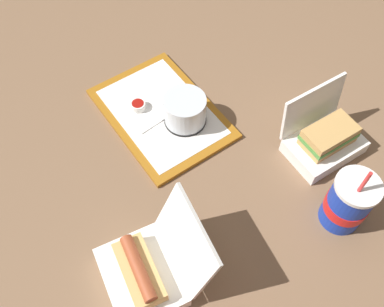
% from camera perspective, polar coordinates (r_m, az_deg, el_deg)
% --- Properties ---
extents(ground_plane, '(3.20, 3.20, 0.00)m').
position_cam_1_polar(ground_plane, '(1.06, 1.90, -2.54)').
color(ground_plane, brown).
extents(food_tray, '(0.38, 0.27, 0.01)m').
position_cam_1_polar(food_tray, '(1.16, -4.09, 5.39)').
color(food_tray, '#A56619').
rests_on(food_tray, ground_plane).
extents(cake_container, '(0.11, 0.11, 0.08)m').
position_cam_1_polar(cake_container, '(1.10, -0.94, 5.70)').
color(cake_container, black).
rests_on(cake_container, food_tray).
extents(ketchup_cup, '(0.04, 0.04, 0.02)m').
position_cam_1_polar(ketchup_cup, '(1.15, -7.20, 6.32)').
color(ketchup_cup, white).
rests_on(ketchup_cup, food_tray).
extents(napkin_stack, '(0.11, 0.11, 0.00)m').
position_cam_1_polar(napkin_stack, '(1.15, -6.20, 5.44)').
color(napkin_stack, white).
rests_on(napkin_stack, food_tray).
extents(plastic_fork, '(0.11, 0.06, 0.00)m').
position_cam_1_polar(plastic_fork, '(1.23, -3.17, 10.04)').
color(plastic_fork, white).
rests_on(plastic_fork, food_tray).
extents(clamshell_hotdog_center, '(0.21, 0.23, 0.18)m').
position_cam_1_polar(clamshell_hotdog_center, '(0.92, -6.15, -15.34)').
color(clamshell_hotdog_center, white).
rests_on(clamshell_hotdog_center, ground_plane).
extents(clamshell_sandwich_left, '(0.15, 0.18, 0.16)m').
position_cam_1_polar(clamshell_sandwich_left, '(1.11, 17.22, 1.90)').
color(clamshell_sandwich_left, white).
rests_on(clamshell_sandwich_left, ground_plane).
extents(soda_cup_corner, '(0.10, 0.10, 0.21)m').
position_cam_1_polar(soda_cup_corner, '(0.99, 20.08, -6.15)').
color(soda_cup_corner, '#1938B7').
rests_on(soda_cup_corner, ground_plane).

